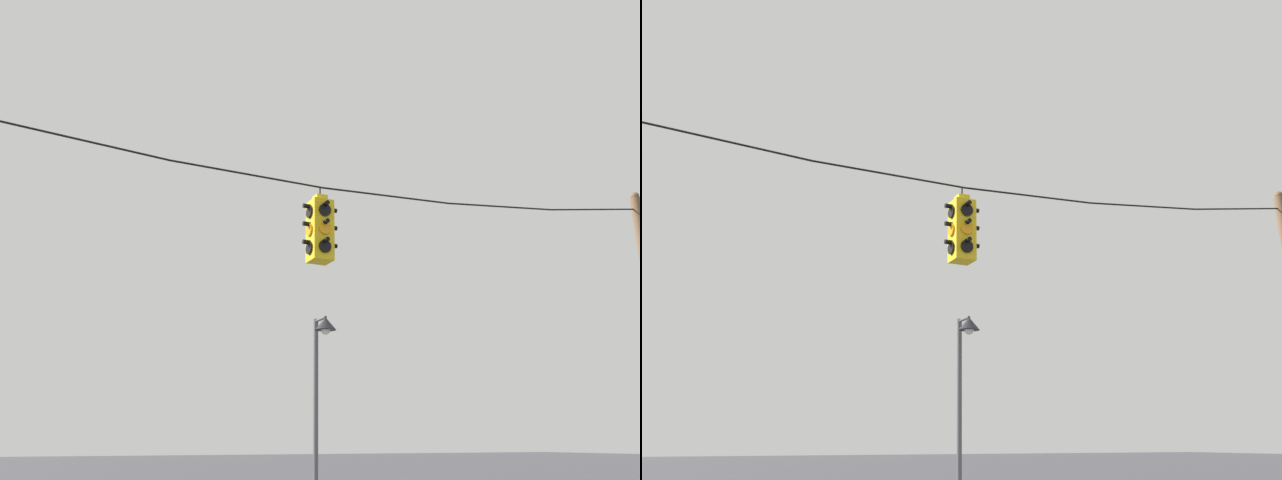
% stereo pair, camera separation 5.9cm
% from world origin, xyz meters
% --- Properties ---
extents(span_wire, '(17.11, 0.03, 0.83)m').
position_xyz_m(span_wire, '(-0.00, 0.34, 6.35)').
color(span_wire, black).
extents(traffic_light_near_left_pole, '(0.58, 0.58, 1.24)m').
position_xyz_m(traffic_light_near_left_pole, '(1.17, 0.34, 5.35)').
color(traffic_light_near_left_pole, yellow).
extents(street_lamp, '(0.51, 0.87, 5.07)m').
position_xyz_m(street_lamp, '(3.56, 5.45, 3.83)').
color(street_lamp, '#515156').
rests_on(street_lamp, ground_plane).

